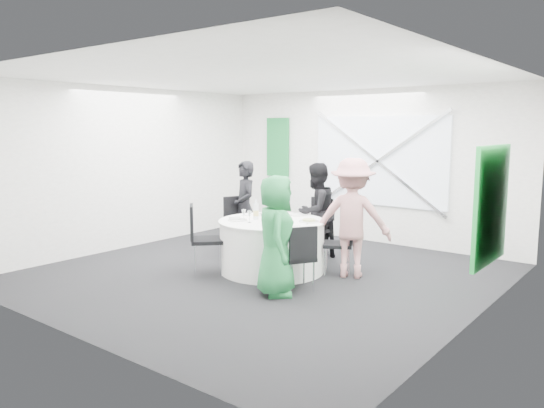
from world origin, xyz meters
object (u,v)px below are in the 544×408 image
Objects in this scene: chair_back_right at (344,239)px; person_woman_pink at (352,218)px; chair_front_right at (300,253)px; clear_water_bottle at (256,212)px; chair_front_left at (201,233)px; chair_back at (317,223)px; banquet_table at (272,246)px; person_woman_green at (276,236)px; person_man_back at (316,211)px; person_man_back_left at (245,207)px; chair_back_left at (238,220)px; green_water_bottle at (285,212)px.

chair_back_right is 0.53× the size of person_woman_pink.
clear_water_bottle is (-1.12, 0.47, 0.37)m from chair_front_right.
chair_front_left is 3.39× the size of clear_water_bottle.
chair_front_left is (-0.81, -1.81, 0.02)m from chair_back.
banquet_table is 1.03× the size of person_woman_green.
banquet_table is at bearing -90.00° from chair_front_right.
person_man_back is 1.11m from person_woman_pink.
clear_water_bottle is at bearing -157.66° from banquet_table.
person_man_back_left is 1.13m from clear_water_bottle.
chair_back is 1.81m from chair_front_right.
chair_back_left is at bearing -28.25° from chair_front_left.
chair_back_right is 0.88× the size of chair_front_left.
person_woman_pink is at bearing 47.74° from chair_back_right.
chair_front_right is at bearing -32.15° from banquet_table.
clear_water_bottle is (-1.29, -0.56, 0.03)m from person_woman_pink.
person_woman_pink is at bearing -101.90° from chair_front_left.
chair_front_right reaches higher than banquet_table.
chair_back_left reaches higher than chair_back_right.
person_woman_green reaches higher than green_water_bottle.
person_woman_green reaches higher than chair_front_left.
chair_front_left is at bearing -137.04° from chair_back_left.
person_man_back_left is 2.15m from person_woman_pink.
chair_front_right is 2.32m from person_man_back_left.
chair_back is 1.10× the size of chair_back_right.
clear_water_bottle is at bearing -99.49° from chair_back_left.
person_woman_green is at bearing -36.76° from chair_back_right.
person_man_back is at bearing -71.18° from chair_front_left.
chair_back is at bearing 93.59° from green_water_bottle.
chair_back is 0.97× the size of chair_front_left.
chair_back_right is 1.39m from person_woman_green.
clear_water_bottle is (-0.33, -1.10, 0.10)m from person_man_back.
green_water_bottle is at bearing -83.38° from chair_back_left.
banquet_table is 1.80× the size of chair_front_right.
chair_front_left is 0.65× the size of person_man_back_left.
chair_back is at bearing 74.46° from clear_water_bottle.
banquet_table is 1.09m from person_man_back.
person_man_back_left is 1.24m from person_man_back.
chair_front_left is (0.42, -1.27, 0.03)m from chair_back_left.
chair_back is 1.23m from clear_water_bottle.
chair_front_left is 3.35× the size of green_water_bottle.
person_man_back is 1.16m from clear_water_bottle.
chair_front_left is 1.95m from person_man_back.
banquet_table is at bearing 0.00° from person_man_back_left.
chair_back_right reaches higher than banquet_table.
green_water_bottle reaches higher than chair_back_left.
banquet_table is at bearing -146.83° from green_water_bottle.
person_man_back_left and person_man_back have the same top height.
banquet_table is 0.55m from clear_water_bottle.
person_man_back is (-0.81, 0.51, 0.26)m from chair_back_right.
person_woman_green is at bearing -140.23° from chair_front_left.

